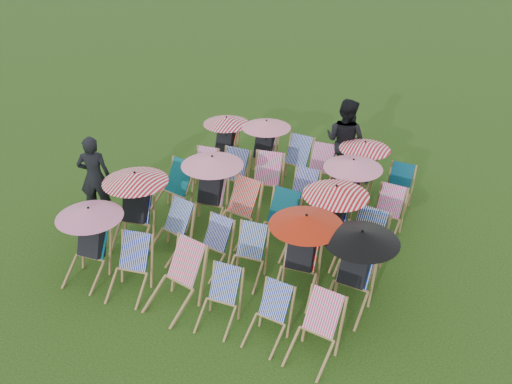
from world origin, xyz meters
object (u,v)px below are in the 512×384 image
at_px(deckchair_5, 315,332).
at_px(person_rear, 345,141).
at_px(deckchair_0, 88,242).
at_px(person_left, 94,176).
at_px(deckchair_29, 397,189).

relative_size(deckchair_5, person_rear, 0.48).
bearing_deg(deckchair_5, deckchair_0, -174.92).
xyz_separation_m(person_left, person_rear, (3.95, 3.56, 0.11)).
distance_m(deckchair_0, person_rear, 5.89).
bearing_deg(person_left, deckchair_0, 96.52).
height_order(deckchair_0, person_left, person_left).
relative_size(deckchair_0, deckchair_29, 1.53).
height_order(deckchair_0, person_rear, person_rear).
bearing_deg(deckchair_0, deckchair_5, -7.11).
bearing_deg(deckchair_0, person_rear, 56.34).
distance_m(deckchair_29, person_left, 6.08).
xyz_separation_m(deckchair_5, deckchair_29, (0.01, 4.63, -0.03)).
xyz_separation_m(deckchair_0, deckchair_29, (4.10, 4.56, -0.27)).
bearing_deg(person_left, deckchair_29, 178.47).
distance_m(person_left, person_rear, 5.32).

